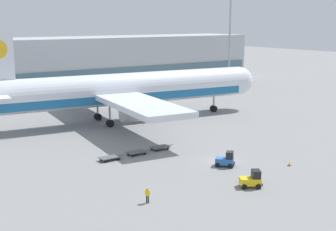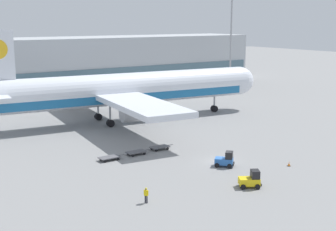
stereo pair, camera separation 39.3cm
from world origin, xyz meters
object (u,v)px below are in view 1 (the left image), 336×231
airplane_main (120,91)px  traffic_cone_near (289,164)px  baggage_tug_foreground (226,160)px  baggage_dolly_lead (110,158)px  baggage_dolly_third (160,147)px  baggage_tug_mid (252,180)px  baggage_dolly_second (137,152)px  light_mast (230,32)px  ground_crew_near (147,194)px

airplane_main → traffic_cone_near: (4.90, -36.07, -5.55)m
airplane_main → baggage_tug_foreground: (-2.03, -31.56, -4.96)m
baggage_tug_foreground → baggage_dolly_lead: size_ratio=0.75×
baggage_dolly_lead → baggage_dolly_third: same height
baggage_tug_mid → airplane_main: bearing=114.8°
baggage_dolly_second → baggage_tug_mid: bearing=-78.0°
baggage_dolly_third → airplane_main: bearing=76.6°
baggage_dolly_second → traffic_cone_near: size_ratio=6.19×
baggage_dolly_lead → baggage_dolly_second: size_ratio=1.00×
baggage_tug_foreground → traffic_cone_near: size_ratio=4.61×
baggage_tug_mid → baggage_dolly_second: 18.97m
light_mast → ground_crew_near: (-65.70, -60.93, -14.32)m
baggage_dolly_second → baggage_dolly_third: same height
airplane_main → baggage_dolly_third: airplane_main is taller
light_mast → ground_crew_near: 90.74m
baggage_dolly_third → ground_crew_near: size_ratio=2.22×
baggage_tug_mid → baggage_dolly_lead: size_ratio=0.76×
light_mast → airplane_main: size_ratio=0.46×
ground_crew_near → baggage_dolly_third: bearing=-63.0°
baggage_dolly_third → baggage_dolly_second: bearing=-175.9°
light_mast → baggage_dolly_third: (-53.43, -44.79, -14.90)m
light_mast → ground_crew_near: light_mast is taller
baggage_tug_foreground → traffic_cone_near: 8.30m
baggage_dolly_lead → baggage_dolly_second: bearing=2.8°
baggage_tug_mid → ground_crew_near: 12.49m
baggage_dolly_third → ground_crew_near: bearing=-127.6°
ground_crew_near → baggage_dolly_second: bearing=-52.9°
baggage_dolly_second → ground_crew_near: size_ratio=2.22×
airplane_main → baggage_dolly_lead: bearing=-115.7°
airplane_main → baggage_tug_mid: (-4.74, -38.98, -4.96)m
ground_crew_near → traffic_cone_near: 21.85m
airplane_main → ground_crew_near: airplane_main is taller
baggage_dolly_second → traffic_cone_near: traffic_cone_near is taller
baggage_tug_foreground → baggage_dolly_third: (-2.63, 11.43, -0.49)m
airplane_main → ground_crew_near: 40.31m
airplane_main → traffic_cone_near: 36.82m
traffic_cone_near → baggage_dolly_second: bearing=131.3°
light_mast → airplane_main: light_mast is taller
baggage_tug_foreground → ground_crew_near: bearing=-114.8°
baggage_tug_mid → ground_crew_near: baggage_tug_mid is taller
baggage_dolly_lead → baggage_dolly_second: (4.34, 0.24, 0.00)m
ground_crew_near → traffic_cone_near: size_ratio=2.78×
light_mast → baggage_dolly_third: light_mast is taller
baggage_dolly_second → traffic_cone_near: 20.78m
baggage_dolly_third → ground_crew_near: (-12.27, -16.14, 0.58)m
light_mast → airplane_main: (-48.77, -24.67, -9.45)m
baggage_dolly_lead → baggage_dolly_third: size_ratio=1.00×
baggage_tug_foreground → traffic_cone_near: bearing=14.6°
baggage_tug_foreground → ground_crew_near: (-14.90, -4.70, 0.09)m
light_mast → airplane_main: bearing=-153.2°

